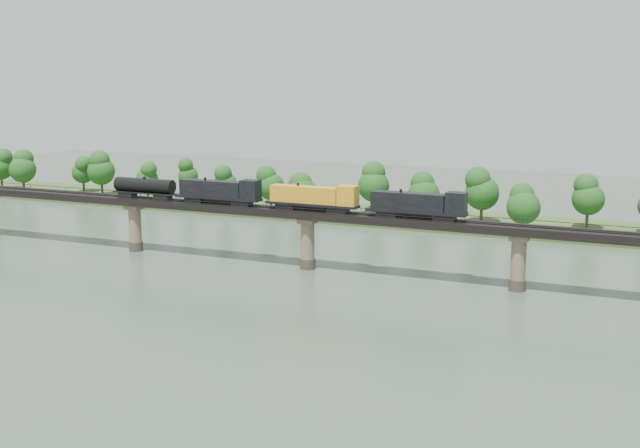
% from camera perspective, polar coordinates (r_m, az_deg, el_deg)
% --- Properties ---
extents(ground, '(400.00, 400.00, 0.00)m').
position_cam_1_polar(ground, '(129.68, -6.28, -6.15)').
color(ground, '#354436').
rests_on(ground, ground).
extents(far_bank, '(300.00, 24.00, 1.60)m').
position_cam_1_polar(far_bank, '(205.71, 5.34, 0.49)').
color(far_bank, '#2D481D').
rests_on(far_bank, ground).
extents(bridge, '(236.00, 30.00, 11.50)m').
position_cam_1_polar(bridge, '(154.28, -0.88, -1.22)').
color(bridge, '#473A2D').
rests_on(bridge, ground).
extents(bridge_superstructure, '(220.00, 4.90, 0.75)m').
position_cam_1_polar(bridge_superstructure, '(153.07, -0.89, 1.10)').
color(bridge_superstructure, black).
rests_on(bridge_superstructure, bridge).
extents(far_treeline, '(289.06, 17.54, 13.60)m').
position_cam_1_polar(far_treeline, '(202.85, 2.78, 2.67)').
color(far_treeline, '#382619').
rests_on(far_treeline, far_bank).
extents(freight_train, '(75.18, 2.93, 5.17)m').
position_cam_1_polar(freight_train, '(155.11, -2.83, 2.03)').
color(freight_train, black).
rests_on(freight_train, bridge).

